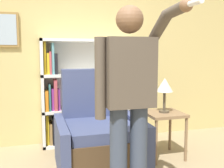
{
  "coord_description": "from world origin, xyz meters",
  "views": [
    {
      "loc": [
        -0.58,
        -1.91,
        1.34
      ],
      "look_at": [
        0.13,
        0.54,
        1.04
      ],
      "focal_mm": 42.0,
      "sensor_mm": 36.0,
      "label": 1
    }
  ],
  "objects_px": {
    "armchair": "(98,137)",
    "table_lamp": "(165,87)",
    "person_standing": "(129,96)",
    "bookcase": "(80,94)",
    "side_table": "(164,120)"
  },
  "relations": [
    {
      "from": "table_lamp",
      "to": "armchair",
      "type": "bearing_deg",
      "value": -178.56
    },
    {
      "from": "armchair",
      "to": "table_lamp",
      "type": "relative_size",
      "value": 2.6
    },
    {
      "from": "person_standing",
      "to": "table_lamp",
      "type": "xyz_separation_m",
      "value": [
        0.81,
        0.93,
        -0.07
      ]
    },
    {
      "from": "person_standing",
      "to": "side_table",
      "type": "xyz_separation_m",
      "value": [
        0.81,
        0.93,
        -0.5
      ]
    },
    {
      "from": "person_standing",
      "to": "bookcase",
      "type": "bearing_deg",
      "value": 94.32
    },
    {
      "from": "bookcase",
      "to": "person_standing",
      "type": "bearing_deg",
      "value": -85.68
    },
    {
      "from": "armchair",
      "to": "side_table",
      "type": "xyz_separation_m",
      "value": [
        0.87,
        0.02,
        0.14
      ]
    },
    {
      "from": "armchair",
      "to": "person_standing",
      "type": "distance_m",
      "value": 1.11
    },
    {
      "from": "bookcase",
      "to": "table_lamp",
      "type": "distance_m",
      "value": 1.26
    },
    {
      "from": "bookcase",
      "to": "armchair",
      "type": "bearing_deg",
      "value": -85.1
    },
    {
      "from": "armchair",
      "to": "side_table",
      "type": "relative_size",
      "value": 1.94
    },
    {
      "from": "bookcase",
      "to": "table_lamp",
      "type": "height_order",
      "value": "bookcase"
    },
    {
      "from": "person_standing",
      "to": "table_lamp",
      "type": "distance_m",
      "value": 1.23
    },
    {
      "from": "person_standing",
      "to": "table_lamp",
      "type": "height_order",
      "value": "person_standing"
    },
    {
      "from": "bookcase",
      "to": "person_standing",
      "type": "distance_m",
      "value": 1.77
    }
  ]
}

